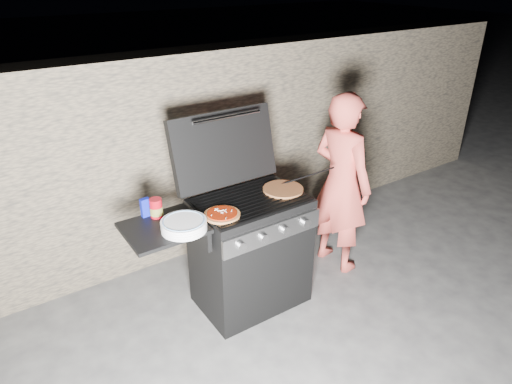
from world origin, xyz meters
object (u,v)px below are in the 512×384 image
sauce_jar (156,208)px  person (341,184)px  pizza_topped (222,214)px  gas_grill (222,262)px

sauce_jar → person: person is taller
sauce_jar → pizza_topped: bearing=-34.5°
sauce_jar → person: bearing=-4.3°
pizza_topped → person: bearing=6.1°
gas_grill → sauce_jar: sauce_jar is taller
gas_grill → sauce_jar: 0.67m
pizza_topped → person: (1.21, 0.13, -0.15)m
gas_grill → pizza_topped: size_ratio=5.54×
pizza_topped → person: size_ratio=0.16×
gas_grill → person: size_ratio=0.86×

